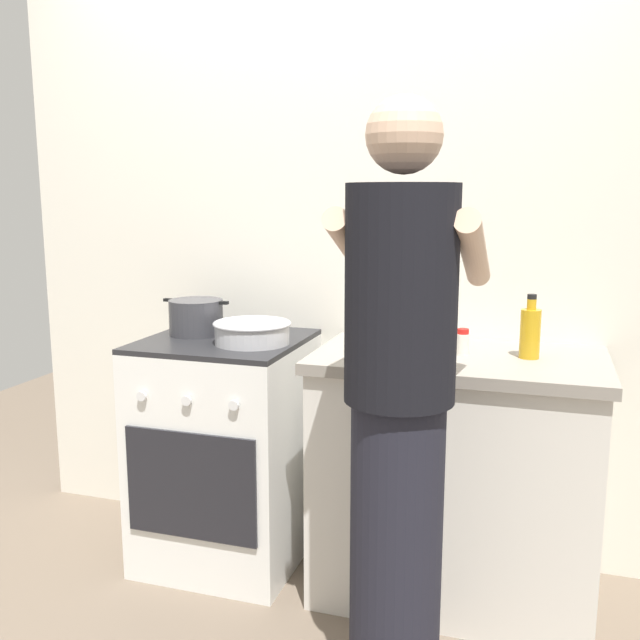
% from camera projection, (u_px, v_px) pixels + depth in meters
% --- Properties ---
extents(ground, '(6.00, 6.00, 0.00)m').
position_uv_depth(ground, '(298.00, 587.00, 2.63)').
color(ground, '#6B5B4C').
extents(back_wall, '(3.20, 0.10, 2.50)m').
position_uv_depth(back_wall, '(384.00, 245.00, 2.82)').
color(back_wall, silver).
rests_on(back_wall, ground).
extents(countertop, '(1.00, 0.60, 0.90)m').
position_uv_depth(countertop, '(455.00, 476.00, 2.53)').
color(countertop, silver).
rests_on(countertop, ground).
extents(stove_range, '(0.60, 0.62, 0.90)m').
position_uv_depth(stove_range, '(226.00, 449.00, 2.79)').
color(stove_range, white).
rests_on(stove_range, ground).
extents(pot, '(0.28, 0.21, 0.14)m').
position_uv_depth(pot, '(196.00, 317.00, 2.79)').
color(pot, '#38383D').
rests_on(pot, stove_range).
extents(mixing_bowl, '(0.29, 0.29, 0.08)m').
position_uv_depth(mixing_bowl, '(252.00, 331.00, 2.62)').
color(mixing_bowl, '#B7B7BC').
rests_on(mixing_bowl, stove_range).
extents(utensil_crock, '(0.10, 0.10, 0.33)m').
position_uv_depth(utensil_crock, '(403.00, 314.00, 2.69)').
color(utensil_crock, silver).
rests_on(utensil_crock, countertop).
extents(spice_bottle, '(0.04, 0.04, 0.09)m').
position_uv_depth(spice_bottle, '(463.00, 342.00, 2.44)').
color(spice_bottle, silver).
rests_on(spice_bottle, countertop).
extents(oil_bottle, '(0.07, 0.07, 0.22)m').
position_uv_depth(oil_bottle, '(530.00, 332.00, 2.38)').
color(oil_bottle, gold).
rests_on(oil_bottle, countertop).
extents(person, '(0.41, 0.50, 1.70)m').
position_uv_depth(person, '(399.00, 414.00, 1.92)').
color(person, black).
rests_on(person, ground).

